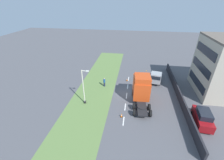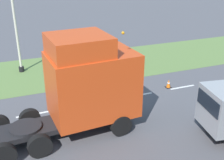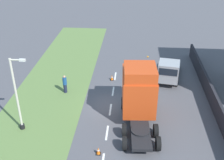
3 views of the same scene
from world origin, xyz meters
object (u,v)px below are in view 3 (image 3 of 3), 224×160
object	(u,v)px
flatbed_truck	(169,71)
traffic_cone_trailing	(112,78)
traffic_cone_lead	(98,151)
pedestrian	(65,84)
lamp_post	(18,100)
lorry_cab	(139,92)

from	to	relation	value
flatbed_truck	traffic_cone_trailing	xyz separation A→B (m)	(-5.79, 0.10, -1.04)
traffic_cone_lead	traffic_cone_trailing	world-z (taller)	same
pedestrian	traffic_cone_lead	size ratio (longest dim) A/B	3.15
flatbed_truck	traffic_cone_lead	distance (m)	12.49
flatbed_truck	pedestrian	xyz separation A→B (m)	(-10.08, -2.79, -0.42)
flatbed_truck	traffic_cone_trailing	distance (m)	5.88
flatbed_truck	pedestrian	bearing A→B (deg)	25.00
flatbed_truck	traffic_cone_lead	size ratio (longest dim) A/B	10.15
traffic_cone_lead	traffic_cone_trailing	size ratio (longest dim) A/B	1.00
traffic_cone_lead	pedestrian	bearing A→B (deg)	117.17
lamp_post	traffic_cone_trailing	distance (m)	11.07
flatbed_truck	lamp_post	world-z (taller)	lamp_post
flatbed_truck	traffic_cone_lead	bearing A→B (deg)	71.34
lorry_cab	flatbed_truck	xyz separation A→B (m)	(3.11, 6.18, -1.08)
pedestrian	traffic_cone_lead	bearing A→B (deg)	-62.83
pedestrian	traffic_cone_trailing	size ratio (longest dim) A/B	3.15
pedestrian	traffic_cone_trailing	bearing A→B (deg)	33.97
lorry_cab	pedestrian	xyz separation A→B (m)	(-6.97, 3.38, -1.50)
lorry_cab	traffic_cone_lead	distance (m)	5.93
lamp_post	pedestrian	distance (m)	6.45
traffic_cone_trailing	traffic_cone_lead	bearing A→B (deg)	-90.48
lamp_post	traffic_cone_trailing	world-z (taller)	lamp_post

